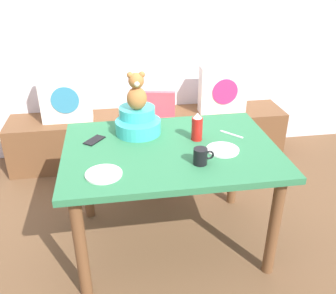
{
  "coord_description": "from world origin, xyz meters",
  "views": [
    {
      "loc": [
        -0.33,
        -1.98,
        1.78
      ],
      "look_at": [
        0.0,
        0.1,
        0.69
      ],
      "focal_mm": 39.21,
      "sensor_mm": 36.0,
      "label": 1
    }
  ],
  "objects_px": {
    "book_stack": "(139,111)",
    "coffee_mug": "(201,156)",
    "cell_phone": "(94,140)",
    "dinner_plate_far": "(104,174)",
    "dinner_plate_near": "(223,150)",
    "pillow_floral_left": "(66,98)",
    "teddy_bear": "(137,92)",
    "pillow_floral_right": "(223,89)",
    "infant_seat_teal": "(138,122)",
    "dining_table": "(170,161)",
    "highchair": "(156,128)",
    "ketchup_bottle": "(197,127)"
  },
  "relations": [
    {
      "from": "book_stack",
      "to": "coffee_mug",
      "type": "distance_m",
      "value": 1.49
    },
    {
      "from": "cell_phone",
      "to": "dinner_plate_far",
      "type": "bearing_deg",
      "value": 135.22
    },
    {
      "from": "dinner_plate_near",
      "to": "pillow_floral_left",
      "type": "bearing_deg",
      "value": 128.96
    },
    {
      "from": "dinner_plate_far",
      "to": "cell_phone",
      "type": "bearing_deg",
      "value": 97.67
    },
    {
      "from": "teddy_bear",
      "to": "pillow_floral_right",
      "type": "bearing_deg",
      "value": 47.04
    },
    {
      "from": "teddy_bear",
      "to": "dinner_plate_far",
      "type": "xyz_separation_m",
      "value": [
        -0.23,
        -0.52,
        -0.27
      ]
    },
    {
      "from": "pillow_floral_left",
      "to": "dinner_plate_far",
      "type": "xyz_separation_m",
      "value": [
        0.33,
        -1.46,
        0.07
      ]
    },
    {
      "from": "pillow_floral_left",
      "to": "teddy_bear",
      "type": "xyz_separation_m",
      "value": [
        0.56,
        -0.94,
        0.34
      ]
    },
    {
      "from": "infant_seat_teal",
      "to": "cell_phone",
      "type": "xyz_separation_m",
      "value": [
        -0.29,
        -0.1,
        -0.07
      ]
    },
    {
      "from": "dining_table",
      "to": "highchair",
      "type": "height_order",
      "value": "highchair"
    },
    {
      "from": "book_stack",
      "to": "highchair",
      "type": "bearing_deg",
      "value": -75.97
    },
    {
      "from": "pillow_floral_left",
      "to": "infant_seat_teal",
      "type": "relative_size",
      "value": 1.33
    },
    {
      "from": "pillow_floral_left",
      "to": "ketchup_bottle",
      "type": "height_order",
      "value": "ketchup_bottle"
    },
    {
      "from": "dining_table",
      "to": "coffee_mug",
      "type": "distance_m",
      "value": 0.3
    },
    {
      "from": "pillow_floral_left",
      "to": "dining_table",
      "type": "height_order",
      "value": "pillow_floral_left"
    },
    {
      "from": "ketchup_bottle",
      "to": "cell_phone",
      "type": "height_order",
      "value": "ketchup_bottle"
    },
    {
      "from": "pillow_floral_left",
      "to": "dinner_plate_near",
      "type": "height_order",
      "value": "pillow_floral_left"
    },
    {
      "from": "ketchup_bottle",
      "to": "dinner_plate_far",
      "type": "bearing_deg",
      "value": -149.82
    },
    {
      "from": "pillow_floral_right",
      "to": "coffee_mug",
      "type": "xyz_separation_m",
      "value": [
        -0.56,
        -1.42,
        0.11
      ]
    },
    {
      "from": "pillow_floral_right",
      "to": "dining_table",
      "type": "distance_m",
      "value": 1.38
    },
    {
      "from": "teddy_bear",
      "to": "cell_phone",
      "type": "xyz_separation_m",
      "value": [
        -0.29,
        -0.1,
        -0.27
      ]
    },
    {
      "from": "dining_table",
      "to": "dinner_plate_near",
      "type": "distance_m",
      "value": 0.34
    },
    {
      "from": "highchair",
      "to": "coffee_mug",
      "type": "distance_m",
      "value": 1.05
    },
    {
      "from": "pillow_floral_left",
      "to": "dinner_plate_near",
      "type": "distance_m",
      "value": 1.66
    },
    {
      "from": "dining_table",
      "to": "cell_phone",
      "type": "xyz_separation_m",
      "value": [
        -0.47,
        0.16,
        0.1
      ]
    },
    {
      "from": "infant_seat_teal",
      "to": "dinner_plate_near",
      "type": "relative_size",
      "value": 1.65
    },
    {
      "from": "infant_seat_teal",
      "to": "coffee_mug",
      "type": "distance_m",
      "value": 0.58
    },
    {
      "from": "book_stack",
      "to": "coffee_mug",
      "type": "bearing_deg",
      "value": -80.79
    },
    {
      "from": "pillow_floral_right",
      "to": "ketchup_bottle",
      "type": "xyz_separation_m",
      "value": [
        -0.51,
        -1.12,
        0.15
      ]
    },
    {
      "from": "infant_seat_teal",
      "to": "dinner_plate_far",
      "type": "relative_size",
      "value": 1.65
    },
    {
      "from": "infant_seat_teal",
      "to": "dinner_plate_near",
      "type": "bearing_deg",
      "value": -36.33
    },
    {
      "from": "pillow_floral_right",
      "to": "highchair",
      "type": "bearing_deg",
      "value": -148.77
    },
    {
      "from": "infant_seat_teal",
      "to": "coffee_mug",
      "type": "height_order",
      "value": "infant_seat_teal"
    },
    {
      "from": "book_stack",
      "to": "coffee_mug",
      "type": "xyz_separation_m",
      "value": [
        0.23,
        -1.44,
        0.29
      ]
    },
    {
      "from": "pillow_floral_right",
      "to": "book_stack",
      "type": "relative_size",
      "value": 2.2
    },
    {
      "from": "coffee_mug",
      "to": "teddy_bear",
      "type": "bearing_deg",
      "value": 122.76
    },
    {
      "from": "book_stack",
      "to": "dinner_plate_far",
      "type": "height_order",
      "value": "dinner_plate_far"
    },
    {
      "from": "dining_table",
      "to": "teddy_bear",
      "type": "distance_m",
      "value": 0.49
    },
    {
      "from": "pillow_floral_left",
      "to": "book_stack",
      "type": "relative_size",
      "value": 2.2
    },
    {
      "from": "ketchup_bottle",
      "to": "cell_phone",
      "type": "bearing_deg",
      "value": 172.61
    },
    {
      "from": "infant_seat_teal",
      "to": "dinner_plate_near",
      "type": "height_order",
      "value": "infant_seat_teal"
    },
    {
      "from": "pillow_floral_right",
      "to": "infant_seat_teal",
      "type": "height_order",
      "value": "same"
    },
    {
      "from": "dining_table",
      "to": "infant_seat_teal",
      "type": "distance_m",
      "value": 0.36
    },
    {
      "from": "infant_seat_teal",
      "to": "cell_phone",
      "type": "height_order",
      "value": "infant_seat_teal"
    },
    {
      "from": "infant_seat_teal",
      "to": "ketchup_bottle",
      "type": "distance_m",
      "value": 0.4
    },
    {
      "from": "pillow_floral_right",
      "to": "book_stack",
      "type": "height_order",
      "value": "pillow_floral_right"
    },
    {
      "from": "highchair",
      "to": "infant_seat_teal",
      "type": "bearing_deg",
      "value": -109.77
    },
    {
      "from": "infant_seat_teal",
      "to": "ketchup_bottle",
      "type": "bearing_deg",
      "value": -26.57
    },
    {
      "from": "ketchup_bottle",
      "to": "dining_table",
      "type": "bearing_deg",
      "value": -156.58
    },
    {
      "from": "infant_seat_teal",
      "to": "teddy_bear",
      "type": "distance_m",
      "value": 0.21
    }
  ]
}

